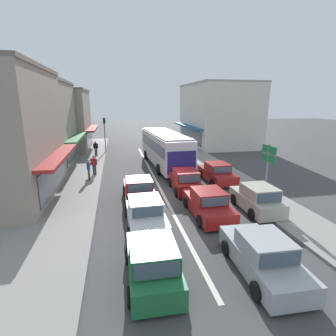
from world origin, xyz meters
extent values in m
plane|color=#3F3F42|center=(0.00, 0.00, 0.00)|extent=(140.00, 140.00, 0.00)
cube|color=silver|center=(0.00, 4.00, 0.00)|extent=(0.20, 28.00, 0.01)
cube|color=gray|center=(-6.80, 6.00, 0.07)|extent=(5.20, 44.00, 0.14)
cube|color=gray|center=(6.20, 6.00, 0.06)|extent=(2.80, 44.00, 0.12)
cube|color=maroon|center=(-6.56, 1.15, 2.70)|extent=(1.10, 8.25, 0.20)
cube|color=#425160|center=(-6.98, 1.15, 1.40)|extent=(0.06, 7.18, 1.80)
cube|color=gray|center=(-10.20, 10.07, 3.84)|extent=(6.16, 8.53, 7.68)
cube|color=#2D703D|center=(-6.67, 10.07, 2.70)|extent=(1.10, 7.85, 0.20)
cube|color=#425160|center=(-7.09, 10.07, 1.40)|extent=(0.06, 6.82, 1.80)
cube|color=#6E6358|center=(-10.20, 10.07, 7.80)|extent=(6.32, 8.53, 0.24)
cube|color=gray|center=(-10.20, 18.88, 3.65)|extent=(7.81, 8.89, 7.31)
cube|color=maroon|center=(-5.85, 18.88, 2.70)|extent=(1.10, 8.18, 0.20)
cube|color=#425160|center=(-6.27, 18.88, 1.40)|extent=(0.06, 7.11, 1.80)
cube|color=#6E6358|center=(-10.20, 18.88, 7.43)|extent=(7.97, 8.89, 0.24)
cube|color=silver|center=(11.50, 19.69, 4.13)|extent=(8.00, 12.67, 8.26)
cube|color=#23568E|center=(7.05, 19.69, 2.70)|extent=(1.10, 11.65, 0.20)
cube|color=#425160|center=(7.47, 19.69, 1.40)|extent=(0.06, 10.13, 1.80)
cube|color=#A19D92|center=(11.50, 19.69, 8.38)|extent=(8.16, 12.67, 0.24)
cube|color=silver|center=(1.57, 7.89, 1.76)|extent=(3.11, 10.92, 2.70)
cube|color=#425160|center=(1.57, 7.89, 2.16)|extent=(3.12, 10.49, 0.90)
cube|color=navy|center=(1.88, 2.47, 1.56)|extent=(2.25, 0.19, 1.76)
cube|color=#A8A8AC|center=(1.57, 7.89, 3.17)|extent=(2.93, 10.05, 0.12)
cylinder|color=black|center=(0.14, 11.16, 0.48)|extent=(0.31, 0.97, 0.96)
cylinder|color=black|center=(2.63, 11.30, 0.48)|extent=(0.31, 0.97, 0.96)
cylinder|color=black|center=(0.49, 4.86, 0.48)|extent=(0.31, 0.97, 0.96)
cylinder|color=black|center=(2.99, 5.00, 0.48)|extent=(0.31, 0.97, 0.96)
cube|color=maroon|center=(1.63, 0.58, 0.52)|extent=(1.72, 3.73, 0.76)
cube|color=maroon|center=(1.62, 0.28, 1.22)|extent=(1.56, 1.93, 0.64)
cube|color=#425160|center=(1.64, 1.25, 1.22)|extent=(1.40, 0.09, 0.54)
cube|color=#425160|center=(1.60, -0.69, 1.22)|extent=(1.37, 0.09, 0.51)
cylinder|color=black|center=(0.83, 1.71, 0.31)|extent=(0.19, 0.62, 0.62)
cylinder|color=black|center=(2.47, 1.68, 0.31)|extent=(0.19, 0.62, 0.62)
cylinder|color=black|center=(0.79, -0.51, 0.31)|extent=(0.19, 0.62, 0.62)
cylinder|color=black|center=(2.43, -0.54, 0.31)|extent=(0.19, 0.62, 0.62)
cube|color=#9EA3A8|center=(2.05, -8.75, 0.51)|extent=(1.86, 4.26, 0.72)
cube|color=#9EA3A8|center=(2.05, -8.85, 1.17)|extent=(1.62, 1.85, 0.60)
cube|color=#425160|center=(2.08, -7.93, 1.17)|extent=(1.44, 0.11, 0.51)
cube|color=#425160|center=(2.01, -9.77, 1.17)|extent=(1.41, 0.11, 0.48)
cylinder|color=black|center=(1.23, -7.46, 0.31)|extent=(0.20, 0.63, 0.62)
cylinder|color=black|center=(2.95, -7.52, 0.31)|extent=(0.20, 0.63, 0.62)
cylinder|color=black|center=(1.15, -9.98, 0.31)|extent=(0.20, 0.63, 0.62)
cylinder|color=black|center=(2.87, -10.03, 0.31)|extent=(0.20, 0.63, 0.62)
cube|color=#1E6638|center=(-1.90, -8.34, 0.52)|extent=(1.71, 3.73, 0.76)
cube|color=#1E6638|center=(-1.91, -8.64, 1.22)|extent=(1.55, 1.93, 0.64)
cube|color=#425160|center=(-1.89, -7.67, 1.22)|extent=(1.40, 0.08, 0.54)
cube|color=#425160|center=(-1.93, -9.61, 1.22)|extent=(1.37, 0.08, 0.51)
cylinder|color=black|center=(-2.71, -7.22, 0.31)|extent=(0.19, 0.62, 0.62)
cylinder|color=black|center=(-1.07, -7.25, 0.31)|extent=(0.19, 0.62, 0.62)
cylinder|color=black|center=(-2.74, -9.44, 0.31)|extent=(0.19, 0.62, 0.62)
cylinder|color=black|center=(-1.10, -9.47, 0.31)|extent=(0.19, 0.62, 0.62)
cube|color=maroon|center=(1.79, -3.64, 0.51)|extent=(1.75, 4.21, 0.72)
cube|color=maroon|center=(1.79, -3.74, 1.17)|extent=(1.57, 1.81, 0.60)
cube|color=#425160|center=(1.79, -2.82, 1.17)|extent=(1.44, 0.07, 0.51)
cube|color=#425160|center=(1.80, -4.66, 1.17)|extent=(1.40, 0.07, 0.48)
cylinder|color=black|center=(0.92, -2.38, 0.31)|extent=(0.18, 0.62, 0.62)
cylinder|color=black|center=(2.64, -2.37, 0.31)|extent=(0.18, 0.62, 0.62)
cylinder|color=black|center=(0.94, -4.90, 0.31)|extent=(0.18, 0.62, 0.62)
cylinder|color=black|center=(2.66, -4.89, 0.31)|extent=(0.18, 0.62, 0.62)
cube|color=silver|center=(-1.69, -4.24, 0.51)|extent=(1.78, 4.22, 0.72)
cube|color=silver|center=(-1.69, -4.34, 1.17)|extent=(1.59, 1.82, 0.60)
cube|color=#425160|center=(-1.70, -3.42, 1.17)|extent=(1.44, 0.08, 0.51)
cube|color=#425160|center=(-1.67, -5.26, 1.17)|extent=(1.40, 0.08, 0.48)
cylinder|color=black|center=(-2.56, -2.99, 0.31)|extent=(0.19, 0.62, 0.62)
cylinder|color=black|center=(-0.84, -2.97, 0.31)|extent=(0.19, 0.62, 0.62)
cylinder|color=black|center=(-2.53, -5.51, 0.31)|extent=(0.19, 0.62, 0.62)
cylinder|color=black|center=(-0.81, -5.49, 0.31)|extent=(0.19, 0.62, 0.62)
cube|color=maroon|center=(-1.68, -0.73, 0.51)|extent=(1.75, 4.21, 0.72)
cube|color=maroon|center=(-1.68, -0.83, 1.17)|extent=(1.57, 1.81, 0.60)
cube|color=#425160|center=(-1.69, 0.09, 1.17)|extent=(1.44, 0.07, 0.51)
cube|color=#425160|center=(-1.67, -1.75, 1.17)|extent=(1.40, 0.07, 0.48)
cylinder|color=black|center=(-2.55, 0.52, 0.31)|extent=(0.18, 0.62, 0.62)
cylinder|color=black|center=(-0.83, 0.53, 0.31)|extent=(0.18, 0.62, 0.62)
cylinder|color=black|center=(-2.53, -2.00, 0.31)|extent=(0.18, 0.62, 0.62)
cylinder|color=black|center=(-0.81, -1.99, 0.31)|extent=(0.18, 0.62, 0.62)
cube|color=#B7B29E|center=(4.72, -3.55, 0.52)|extent=(1.67, 3.71, 0.76)
cube|color=#B7B29E|center=(4.72, -3.85, 1.22)|extent=(1.53, 1.91, 0.64)
cube|color=#425160|center=(4.73, -2.88, 1.22)|extent=(1.40, 0.07, 0.54)
cube|color=#425160|center=(4.72, -4.82, 1.22)|extent=(1.37, 0.07, 0.51)
cylinder|color=black|center=(3.91, -2.43, 0.31)|extent=(0.18, 0.62, 0.62)
cylinder|color=black|center=(5.55, -2.44, 0.31)|extent=(0.18, 0.62, 0.62)
cylinder|color=black|center=(3.90, -4.65, 0.31)|extent=(0.18, 0.62, 0.62)
cylinder|color=black|center=(5.54, -4.66, 0.31)|extent=(0.18, 0.62, 0.62)
cube|color=maroon|center=(4.64, 2.22, 0.51)|extent=(1.83, 4.24, 0.72)
cube|color=maroon|center=(4.64, 2.12, 1.17)|extent=(1.61, 1.84, 0.60)
cube|color=#425160|center=(4.62, 3.04, 1.17)|extent=(1.44, 0.10, 0.51)
cube|color=#425160|center=(4.67, 1.21, 1.17)|extent=(1.41, 0.10, 0.48)
cylinder|color=black|center=(3.75, 3.46, 0.31)|extent=(0.20, 0.62, 0.62)
cylinder|color=black|center=(5.47, 3.51, 0.31)|extent=(0.20, 0.62, 0.62)
cylinder|color=black|center=(3.81, 0.94, 0.31)|extent=(0.20, 0.62, 0.62)
cylinder|color=black|center=(5.53, 0.99, 0.31)|extent=(0.20, 0.62, 0.62)
cylinder|color=gray|center=(-4.21, 16.04, 2.10)|extent=(0.12, 0.12, 4.20)
cube|color=black|center=(-4.21, 16.04, 3.85)|extent=(0.24, 0.24, 0.68)
sphere|color=black|center=(-4.07, 16.04, 4.08)|extent=(0.13, 0.13, 0.13)
sphere|color=black|center=(-4.07, 16.04, 3.86)|extent=(0.13, 0.13, 0.13)
sphere|color=green|center=(-4.07, 16.04, 3.64)|extent=(0.13, 0.13, 0.13)
cylinder|color=gray|center=(6.01, -2.34, 1.80)|extent=(0.10, 0.10, 3.60)
cube|color=#19753D|center=(6.01, -2.36, 3.30)|extent=(0.08, 1.40, 0.44)
cube|color=white|center=(6.06, -2.36, 3.30)|extent=(0.01, 1.10, 0.10)
cube|color=#19753D|center=(6.01, -2.36, 2.75)|extent=(0.08, 1.40, 0.44)
cube|color=white|center=(6.06, -2.36, 2.75)|extent=(0.01, 1.10, 0.10)
cylinder|color=#333338|center=(-4.72, 5.45, 0.56)|extent=(0.14, 0.14, 0.84)
cylinder|color=#333338|center=(-4.88, 5.54, 0.56)|extent=(0.14, 0.14, 0.84)
cube|color=#A82D38|center=(-4.80, 5.49, 1.26)|extent=(0.42, 0.37, 0.56)
sphere|color=#9E7051|center=(-4.80, 5.49, 1.66)|extent=(0.22, 0.22, 0.22)
cylinder|color=#A82D38|center=(-4.59, 5.38, 1.26)|extent=(0.09, 0.09, 0.54)
cylinder|color=#A82D38|center=(-5.01, 5.61, 1.26)|extent=(0.09, 0.09, 0.54)
cube|color=maroon|center=(-5.08, 5.63, 1.08)|extent=(0.20, 0.26, 0.22)
cylinder|color=#232838|center=(-5.28, 13.70, 0.56)|extent=(0.14, 0.14, 0.84)
cylinder|color=#232838|center=(-5.11, 13.63, 0.56)|extent=(0.14, 0.14, 0.84)
cube|color=black|center=(-5.20, 13.66, 1.26)|extent=(0.42, 0.34, 0.56)
sphere|color=brown|center=(-5.20, 13.66, 1.66)|extent=(0.22, 0.22, 0.22)
cylinder|color=black|center=(-5.42, 13.75, 1.26)|extent=(0.09, 0.09, 0.54)
cylinder|color=black|center=(-4.97, 13.58, 1.26)|extent=(0.09, 0.09, 0.54)
cylinder|color=#4C4742|center=(-5.11, 3.96, 0.56)|extent=(0.14, 0.14, 0.84)
cylinder|color=#4C4742|center=(-5.10, 4.14, 0.56)|extent=(0.14, 0.14, 0.84)
cube|color=#3351A8|center=(-5.11, 4.05, 1.26)|extent=(0.23, 0.37, 0.56)
sphere|color=tan|center=(-5.11, 4.05, 1.66)|extent=(0.22, 0.22, 0.22)
cylinder|color=#3351A8|center=(-5.11, 3.81, 1.26)|extent=(0.09, 0.09, 0.54)
cylinder|color=#3351A8|center=(-5.10, 4.29, 1.26)|extent=(0.09, 0.09, 0.54)
camera|label=1|loc=(-2.94, -16.27, 6.06)|focal=28.00mm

